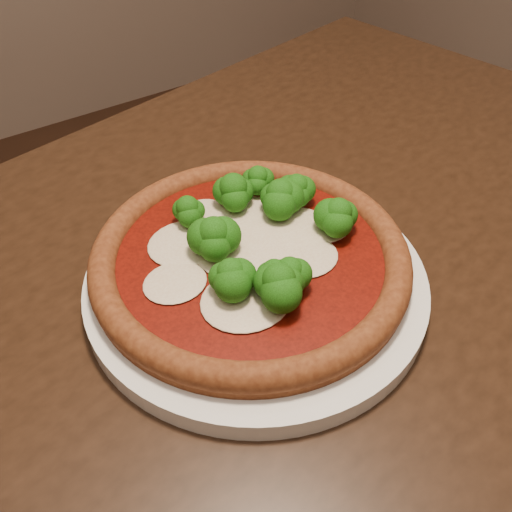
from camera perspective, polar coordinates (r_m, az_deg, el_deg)
dining_table at (r=0.60m, az=2.56°, el=-10.35°), size 1.26×0.95×0.75m
plate at (r=0.51m, az=-0.00°, el=-2.55°), size 0.30×0.30×0.02m
pizza at (r=0.50m, az=-0.33°, el=0.55°), size 0.28×0.28×0.06m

